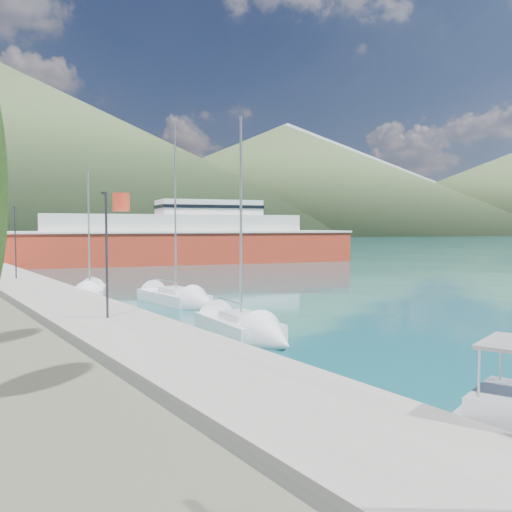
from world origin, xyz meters
TOP-DOWN VIEW (x-y plane):
  - quay at (-9.00, 26.00)m, footprint 5.00×88.00m
  - hills_far at (138.59, 618.73)m, footprint 1480.00×900.00m
  - hills_near at (98.04, 372.50)m, footprint 1010.00×520.00m
  - lamp_posts at (-9.00, 14.03)m, footprint 0.15×47.27m
  - sailboat_near at (-3.64, 8.29)m, footprint 3.09×8.10m
  - sailboat_mid at (-1.50, 19.83)m, footprint 2.88×9.18m
  - sailboat_far at (-5.97, 27.09)m, footprint 4.46×7.19m
  - ferry at (15.68, 60.32)m, footprint 52.70×20.65m

SIDE VIEW (x-z plane):
  - sailboat_far at x=-5.97m, z-range -4.75..5.33m
  - sailboat_near at x=-3.64m, z-range -5.38..5.99m
  - sailboat_mid at x=-1.50m, z-range -6.21..6.84m
  - quay at x=-9.00m, z-range 0.00..0.80m
  - ferry at x=15.68m, z-range -2.00..8.24m
  - lamp_posts at x=-9.00m, z-range 1.05..7.11m
  - hills_near at x=98.04m, z-range -8.32..106.68m
  - hills_far at x=138.59m, z-range -12.61..167.39m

